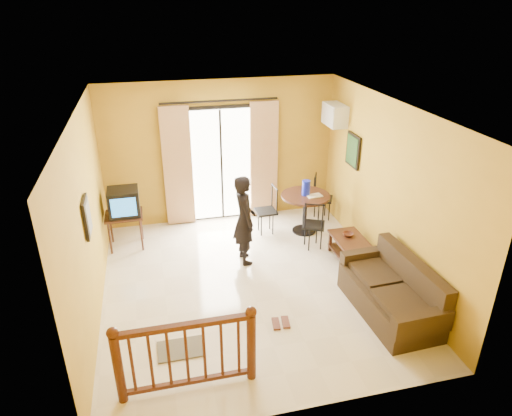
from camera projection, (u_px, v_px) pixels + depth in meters
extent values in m
plane|color=beige|center=(249.00, 284.00, 7.28)|extent=(5.00, 5.00, 0.00)
plane|color=white|center=(248.00, 110.00, 6.08)|extent=(5.00, 5.00, 0.00)
plane|color=#B78C23|center=(221.00, 152.00, 8.88)|extent=(4.50, 0.00, 4.50)
plane|color=#B78C23|center=(304.00, 308.00, 4.48)|extent=(4.50, 0.00, 4.50)
plane|color=#B78C23|center=(88.00, 221.00, 6.20)|extent=(0.00, 5.00, 5.00)
plane|color=#B78C23|center=(388.00, 191.00, 7.15)|extent=(0.00, 5.00, 5.00)
cube|color=black|center=(221.00, 165.00, 8.97)|extent=(1.34, 0.03, 2.34)
cube|color=white|center=(221.00, 165.00, 8.94)|extent=(1.20, 0.04, 2.20)
cube|color=black|center=(222.00, 166.00, 8.92)|extent=(0.04, 0.02, 2.20)
cube|color=beige|center=(178.00, 167.00, 8.70)|extent=(0.55, 0.08, 2.35)
cube|color=beige|center=(264.00, 160.00, 9.06)|extent=(0.55, 0.08, 2.35)
cylinder|color=black|center=(220.00, 101.00, 8.36)|extent=(2.20, 0.04, 0.04)
cube|color=black|center=(124.00, 215.00, 8.12)|extent=(0.65, 0.54, 0.04)
cylinder|color=black|center=(110.00, 238.00, 8.00)|extent=(0.04, 0.04, 0.63)
cylinder|color=black|center=(141.00, 235.00, 8.12)|extent=(0.04, 0.04, 0.63)
cylinder|color=black|center=(111.00, 227.00, 8.38)|extent=(0.04, 0.04, 0.63)
cylinder|color=black|center=(141.00, 224.00, 8.50)|extent=(0.04, 0.04, 0.63)
cube|color=black|center=(124.00, 202.00, 8.01)|extent=(0.53, 0.48, 0.48)
cube|color=#2680E7|center=(124.00, 208.00, 7.80)|extent=(0.42, 0.02, 0.34)
cube|color=black|center=(87.00, 217.00, 5.97)|extent=(0.04, 0.42, 0.52)
cube|color=#555249|center=(89.00, 217.00, 5.98)|extent=(0.01, 0.34, 0.44)
cylinder|color=black|center=(306.00, 196.00, 8.58)|extent=(0.93, 0.93, 0.04)
cylinder|color=black|center=(305.00, 214.00, 8.74)|extent=(0.08, 0.08, 0.75)
cylinder|color=black|center=(304.00, 230.00, 8.90)|extent=(0.45, 0.45, 0.03)
cylinder|color=#131EB8|center=(306.00, 188.00, 8.51)|extent=(0.15, 0.15, 0.29)
cube|color=beige|center=(314.00, 196.00, 8.51)|extent=(0.30, 0.21, 0.02)
cube|color=white|center=(335.00, 115.00, 8.52)|extent=(0.30, 0.60, 0.40)
cube|color=gray|center=(327.00, 115.00, 8.49)|extent=(0.02, 0.56, 0.36)
cube|color=black|center=(353.00, 150.00, 8.18)|extent=(0.04, 0.50, 0.60)
cube|color=black|center=(352.00, 151.00, 8.18)|extent=(0.01, 0.42, 0.52)
cube|color=black|center=(351.00, 241.00, 7.75)|extent=(0.51, 0.93, 0.04)
cube|color=black|center=(350.00, 255.00, 7.86)|extent=(0.47, 0.89, 0.03)
cube|color=black|center=(349.00, 265.00, 7.42)|extent=(0.05, 0.05, 0.39)
cube|color=black|center=(372.00, 262.00, 7.51)|extent=(0.05, 0.05, 0.39)
cube|color=black|center=(330.00, 241.00, 8.15)|extent=(0.05, 0.05, 0.39)
cube|color=black|center=(352.00, 238.00, 8.23)|extent=(0.05, 0.05, 0.39)
imported|color=#4F261B|center=(348.00, 234.00, 7.86)|extent=(0.22, 0.22, 0.06)
cube|color=#302213|center=(389.00, 300.00, 6.55)|extent=(0.89, 1.67, 0.41)
cube|color=#302213|center=(411.00, 277.00, 6.47)|extent=(0.26, 1.65, 0.56)
cube|color=#302213|center=(422.00, 323.00, 5.76)|extent=(0.83, 0.20, 0.31)
cube|color=#302213|center=(366.00, 259.00, 7.16)|extent=(0.83, 0.20, 0.31)
cube|color=#302213|center=(400.00, 302.00, 6.13)|extent=(0.59, 0.69, 0.10)
cube|color=#302213|center=(376.00, 274.00, 6.76)|extent=(0.59, 0.69, 0.10)
imported|color=black|center=(244.00, 220.00, 7.60)|extent=(0.41, 0.59, 1.57)
cylinder|color=#471E0F|center=(118.00, 370.00, 5.01)|extent=(0.11, 0.11, 0.92)
cylinder|color=#471E0F|center=(251.00, 347.00, 5.32)|extent=(0.11, 0.11, 0.92)
sphere|color=#471E0F|center=(112.00, 333.00, 4.79)|extent=(0.13, 0.13, 0.13)
sphere|color=#471E0F|center=(251.00, 312.00, 5.11)|extent=(0.13, 0.13, 0.13)
cube|color=#471E0F|center=(184.00, 326.00, 4.97)|extent=(1.55, 0.08, 0.06)
cube|color=#471E0F|center=(189.00, 382.00, 5.32)|extent=(1.55, 0.06, 0.05)
cube|color=#575346|center=(181.00, 349.00, 5.94)|extent=(0.60, 0.40, 0.02)
cube|color=#4F261B|center=(276.00, 324.00, 6.38)|extent=(0.14, 0.26, 0.03)
cube|color=#4F261B|center=(286.00, 322.00, 6.41)|extent=(0.14, 0.26, 0.03)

